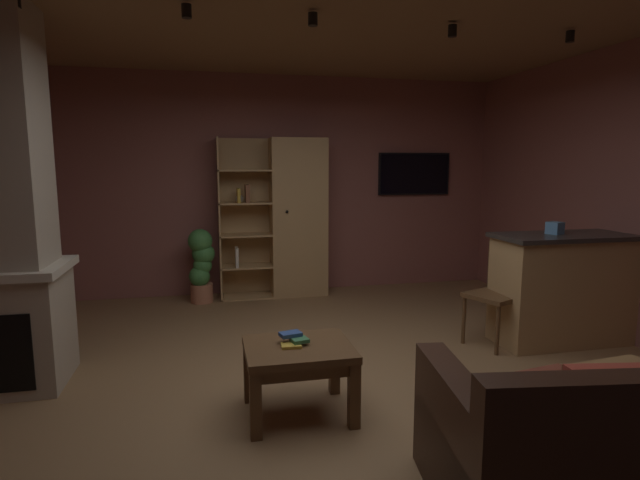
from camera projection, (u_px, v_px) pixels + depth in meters
floor at (332, 389)px, 3.73m from camera, size 5.82×6.06×0.02m
wall_back at (275, 185)px, 6.49m from camera, size 5.94×0.06×2.75m
window_pane_back at (255, 197)px, 6.42m from camera, size 0.76×0.01×0.90m
bookshelf_cabinet at (291, 218)px, 6.31m from camera, size 1.33×0.41×1.96m
kitchen_bar_counter at (576, 287)px, 4.68m from camera, size 1.57×0.58×1.01m
tissue_box at (555, 228)px, 4.57m from camera, size 0.16×0.16×0.11m
leather_couch at (618, 453)px, 2.35m from camera, size 1.79×1.17×0.84m
coffee_table at (299, 359)px, 3.29m from camera, size 0.69×0.58×0.47m
table_book_0 at (291, 345)px, 3.25m from camera, size 0.13×0.11×0.02m
table_book_1 at (300, 340)px, 3.29m from camera, size 0.12×0.12×0.02m
table_book_2 at (290, 334)px, 3.33m from camera, size 0.16×0.12×0.03m
dining_chair at (500, 287)px, 4.60m from camera, size 0.55×0.55×0.92m
potted_floor_plant at (201, 263)px, 6.01m from camera, size 0.31×0.29×0.89m
wall_mounted_tv at (414, 174)px, 6.81m from camera, size 1.00×0.06×0.56m
track_light_spot_0 at (15, 0)px, 3.24m from camera, size 0.07×0.07×0.09m
track_light_spot_1 at (187, 11)px, 3.47m from camera, size 0.07×0.07×0.09m
track_light_spot_2 at (313, 19)px, 3.67m from camera, size 0.07×0.07×0.09m
track_light_spot_3 at (452, 31)px, 3.98m from camera, size 0.07×0.07×0.09m
track_light_spot_4 at (570, 37)px, 4.16m from camera, size 0.07×0.07×0.09m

